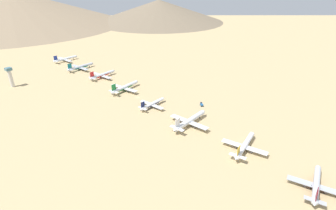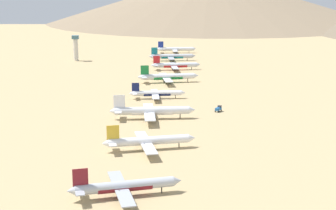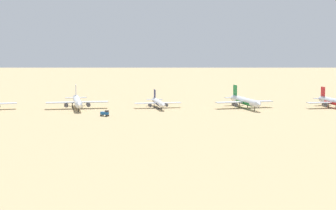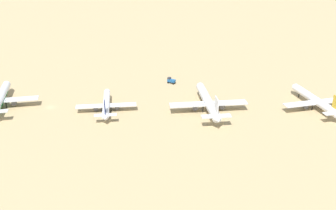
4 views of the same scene
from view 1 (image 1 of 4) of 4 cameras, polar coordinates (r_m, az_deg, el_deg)
The scene contains 13 objects.
ground_plane at distance 330.25m, azimuth -6.51°, elevation 1.62°, with size 2528.10×2528.10×0.00m, color tan.
parked_jet_0 at distance 219.35m, azimuth 29.15°, elevation -14.59°, with size 46.53×38.04×13.45m.
parked_jet_1 at distance 239.07m, azimuth 16.08°, elevation -8.31°, with size 48.53×39.58×14.00m.
parked_jet_2 at distance 266.48m, azimuth 4.67°, elevation -3.35°, with size 53.69×43.51×15.51m.
parked_jet_3 at distance 302.87m, azimuth -3.36°, elevation 0.24°, with size 41.23×33.42×11.91m.
parked_jet_4 at distance 350.13m, azimuth -9.22°, elevation 3.79°, with size 51.92×42.20×14.97m.
parked_jet_5 at distance 402.73m, azimuth -13.88°, elevation 6.28°, with size 47.63×38.59×13.76m.
parked_jet_6 at distance 448.65m, azimuth -18.21°, elevation 7.77°, with size 49.38×40.00×14.27m.
parked_jet_7 at distance 502.32m, azimuth -21.10°, elevation 9.18°, with size 46.96×38.08×13.56m.
service_truck at distance 308.43m, azimuth 7.18°, elevation 0.17°, with size 5.23×5.60×3.90m.
control_tower at distance 412.04m, azimuth -30.67°, elevation 5.31°, with size 7.20×7.20×26.62m.
desert_hill_0 at distance 905.99m, azimuth -1.96°, elevation 19.52°, with size 413.34×413.34×66.33m, color #70604C.
desert_hill_1 at distance 957.85m, azimuth -30.63°, elevation 17.53°, with size 651.77×651.77×100.25m, color #847056.
Camera 1 is at (-209.12, -216.77, 135.44)m, focal length 28.51 mm.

